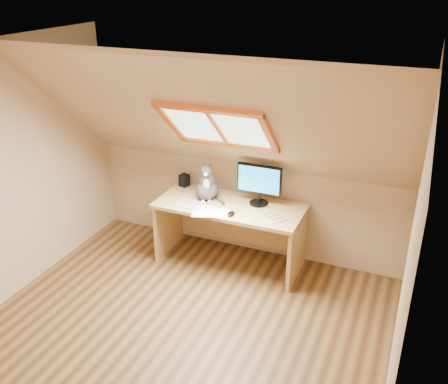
% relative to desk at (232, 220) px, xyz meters
% --- Properties ---
extents(ground, '(3.50, 3.50, 0.00)m').
position_rel_desk_xyz_m(ground, '(0.02, -1.45, -0.48)').
color(ground, brown).
rests_on(ground, ground).
extents(room_shell, '(3.52, 3.52, 2.41)m').
position_rel_desk_xyz_m(room_shell, '(0.02, -1.54, 0.95)').
color(room_shell, tan).
rests_on(room_shell, ground).
extents(desk, '(1.53, 0.67, 0.70)m').
position_rel_desk_xyz_m(desk, '(0.00, 0.00, 0.00)').
color(desk, tan).
rests_on(desk, ground).
extents(monitor, '(0.47, 0.20, 0.43)m').
position_rel_desk_xyz_m(monitor, '(0.27, 0.06, 0.47)').
color(monitor, black).
rests_on(monitor, desk).
extents(cat, '(0.31, 0.34, 0.43)m').
position_rel_desk_xyz_m(cat, '(-0.27, -0.03, 0.37)').
color(cat, '#403A38').
rests_on(cat, desk).
extents(desk_speaker, '(0.12, 0.12, 0.13)m').
position_rel_desk_xyz_m(desk_speaker, '(-0.65, 0.18, 0.28)').
color(desk_speaker, black).
rests_on(desk_speaker, desk).
extents(graphics_tablet, '(0.29, 0.22, 0.01)m').
position_rel_desk_xyz_m(graphics_tablet, '(-0.38, -0.23, 0.22)').
color(graphics_tablet, '#B2B2B7').
rests_on(graphics_tablet, desk).
extents(mouse, '(0.07, 0.12, 0.04)m').
position_rel_desk_xyz_m(mouse, '(0.10, -0.29, 0.23)').
color(mouse, black).
rests_on(mouse, desk).
extents(papers, '(0.35, 0.30, 0.01)m').
position_rel_desk_xyz_m(papers, '(-0.16, -0.33, 0.22)').
color(papers, white).
rests_on(papers, desk).
extents(cables, '(0.51, 0.26, 0.01)m').
position_rel_desk_xyz_m(cables, '(0.43, -0.18, 0.22)').
color(cables, silver).
rests_on(cables, desk).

